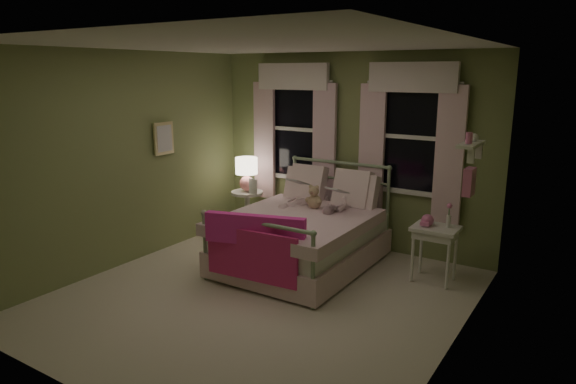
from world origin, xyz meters
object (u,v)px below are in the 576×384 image
Objects in this scene: nightstand_right at (435,235)px; teddy_bear at (314,199)px; table_lamp at (247,171)px; bed at (303,235)px; nightstand_left at (247,207)px; child_left at (302,179)px; child_right at (340,189)px.

teddy_bear is at bearing -176.24° from nightstand_right.
table_lamp is at bearing 165.22° from teddy_bear.
nightstand_right is at bearing 13.44° from bed.
nightstand_right is (2.84, -0.25, 0.13)m from nightstand_left.
teddy_bear is at bearing -14.78° from nightstand_left.
teddy_bear is (-0.00, 0.26, 0.41)m from bed.
teddy_bear is 0.48× the size of nightstand_right.
nightstand_right is at bearing -168.12° from child_left.
teddy_bear is 1.54m from nightstand_right.
nightstand_left is at bearing 165.22° from teddy_bear.
child_left is 1.27× the size of nightstand_left.
nightstand_right is at bearing 3.76° from teddy_bear.
nightstand_right is (1.52, 0.10, -0.24)m from teddy_bear.
nightstand_left is 1.02× the size of nightstand_right.
bed is at bearing 137.35° from child_left.
child_left is 1.06m from table_lamp.
teddy_bear is at bearing -14.78° from table_lamp.
child_right is at bearing 177.28° from nightstand_right.
teddy_bear reaches higher than nightstand_left.
child_right is at bearing -6.77° from nightstand_left.
nightstand_right is (1.24, -0.06, -0.36)m from child_right.
nightstand_left is (-1.60, 0.19, -0.50)m from child_right.
teddy_bear is (0.28, -0.16, -0.19)m from child_left.
child_right is at bearing -166.25° from child_left.
bed is at bearing -24.84° from table_lamp.
table_lamp is at bearing 3.41° from child_left.
child_left is at bearing -10.35° from table_lamp.
teddy_bear is at bearing 35.90° from child_right.
child_left is 0.56m from child_right.
nightstand_right is at bearing -176.31° from child_right.
teddy_bear is 0.48× the size of nightstand_left.
teddy_bear reaches higher than nightstand_right.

